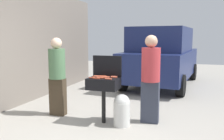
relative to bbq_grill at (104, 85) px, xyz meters
name	(u,v)px	position (x,y,z in m)	size (l,w,h in m)	color
ground_plane	(106,126)	(0.10, -0.17, -0.77)	(24.00, 24.00, 0.00)	#9E998E
house_wall_side	(21,44)	(-2.53, 0.83, 0.76)	(0.24, 8.00, 3.05)	slate
bbq_grill	(104,85)	(0.00, 0.00, 0.00)	(0.60, 0.44, 0.91)	black
grill_lid_open	(107,66)	(0.00, 0.22, 0.35)	(0.60, 0.05, 0.42)	black
hot_dog_0	(103,76)	(-0.06, 0.13, 0.15)	(0.03, 0.03, 0.13)	#AD4228
hot_dog_1	(106,77)	(0.03, 0.04, 0.15)	(0.03, 0.03, 0.13)	#C6593D
hot_dog_2	(114,77)	(0.19, 0.06, 0.15)	(0.03, 0.03, 0.13)	#B74C33
hot_dog_3	(100,78)	(-0.04, -0.10, 0.15)	(0.03, 0.03, 0.13)	#AD4228
hot_dog_4	(92,78)	(-0.19, -0.13, 0.15)	(0.03, 0.03, 0.13)	#AD4228
hot_dog_5	(96,78)	(-0.09, -0.16, 0.15)	(0.03, 0.03, 0.13)	#AD4228
hot_dog_6	(114,77)	(0.17, 0.14, 0.15)	(0.03, 0.03, 0.13)	#C6593D
hot_dog_7	(102,77)	(-0.06, 0.06, 0.15)	(0.03, 0.03, 0.13)	#B74C33
hot_dog_8	(107,78)	(0.09, -0.06, 0.15)	(0.03, 0.03, 0.13)	#AD4228
hot_dog_9	(100,77)	(-0.05, -0.04, 0.15)	(0.03, 0.03, 0.13)	#B74C33
hot_dog_10	(107,77)	(0.03, 0.09, 0.15)	(0.03, 0.03, 0.13)	#AD4228
hot_dog_11	(95,77)	(-0.18, 0.03, 0.15)	(0.03, 0.03, 0.13)	#C6593D
hot_dog_12	(108,79)	(0.15, -0.16, 0.15)	(0.03, 0.03, 0.13)	#C6593D
hot_dog_13	(97,76)	(-0.18, 0.11, 0.15)	(0.03, 0.03, 0.13)	#B74C33
propane_tank	(122,110)	(0.39, -0.05, -0.45)	(0.32, 0.32, 0.62)	silver
person_left	(57,74)	(-1.12, 0.17, 0.15)	(0.35, 0.35, 1.69)	#3F3323
person_right	(151,76)	(0.87, 0.31, 0.18)	(0.37, 0.37, 1.74)	#333847
parked_minivan	(162,56)	(0.64, 4.30, 0.26)	(2.43, 4.59, 2.02)	navy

